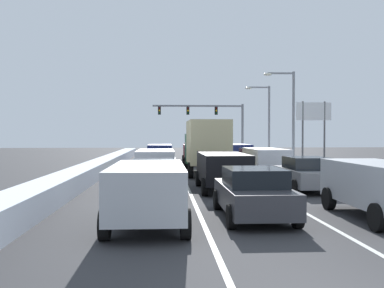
{
  "coord_description": "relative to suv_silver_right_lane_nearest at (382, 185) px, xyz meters",
  "views": [
    {
      "loc": [
        -2.79,
        -6.19,
        2.5
      ],
      "look_at": [
        -0.54,
        30.04,
        1.74
      ],
      "focal_mm": 41.46,
      "sensor_mm": 36.0,
      "label": 1
    }
  ],
  "objects": [
    {
      "name": "street_lamp_right_mid",
      "position": [
        4.15,
        33.2,
        3.58
      ],
      "size": [
        2.66,
        0.36,
        7.61
      ],
      "color": "gray",
      "rests_on": "ground"
    },
    {
      "name": "suv_black_center_lane_second",
      "position": [
        -3.84,
        6.94,
        0.0
      ],
      "size": [
        2.16,
        4.9,
        1.67
      ],
      "color": "black",
      "rests_on": "ground"
    },
    {
      "name": "suv_silver_right_lane_nearest",
      "position": [
        0.0,
        0.0,
        0.0
      ],
      "size": [
        2.16,
        4.9,
        1.67
      ],
      "color": "#B7BABF",
      "rests_on": "ground"
    },
    {
      "name": "sedan_gray_right_lane_second",
      "position": [
        -0.12,
        6.72,
        -0.25
      ],
      "size": [
        2.0,
        4.5,
        1.51
      ],
      "color": "slate",
      "rests_on": "ground"
    },
    {
      "name": "lane_stripe_between_right_lane_and_center_lane",
      "position": [
        -1.94,
        16.84,
        -1.01
      ],
      "size": [
        0.14,
        51.41,
        0.01
      ],
      "primitive_type": "cube",
      "color": "silver",
      "rests_on": "ground"
    },
    {
      "name": "box_truck_center_lane_third",
      "position": [
        -3.82,
        15.02,
        0.88
      ],
      "size": [
        2.53,
        7.2,
        3.36
      ],
      "color": "#1E5633",
      "rests_on": "ground"
    },
    {
      "name": "sedan_tan_right_lane_fourth",
      "position": [
        -0.03,
        19.27,
        -0.25
      ],
      "size": [
        2.0,
        4.5,
        1.51
      ],
      "color": "#937F60",
      "rests_on": "ground"
    },
    {
      "name": "suv_navy_right_lane_fifth",
      "position": [
        -0.07,
        25.85,
        0.0
      ],
      "size": [
        2.16,
        4.9,
        1.67
      ],
      "color": "navy",
      "rests_on": "ground"
    },
    {
      "name": "roadside_sign_right",
      "position": [
        6.96,
        26.36,
        3.0
      ],
      "size": [
        3.2,
        0.16,
        5.5
      ],
      "color": "#59595B",
      "rests_on": "ground"
    },
    {
      "name": "street_lamp_right_near",
      "position": [
        4.0,
        23.85,
        3.67
      ],
      "size": [
        2.66,
        0.36,
        7.79
      ],
      "color": "gray",
      "rests_on": "ground"
    },
    {
      "name": "suv_maroon_center_lane_fifth",
      "position": [
        -3.44,
        30.74,
        0.0
      ],
      "size": [
        2.16,
        4.9,
        1.67
      ],
      "color": "maroon",
      "rests_on": "ground"
    },
    {
      "name": "sedan_gray_left_lane_second",
      "position": [
        -6.9,
        5.33,
        -0.25
      ],
      "size": [
        2.0,
        4.5,
        1.51
      ],
      "color": "slate",
      "rests_on": "ground"
    },
    {
      "name": "snow_bank_left_shoulder",
      "position": [
        -10.64,
        16.84,
        -0.6
      ],
      "size": [
        1.31,
        51.41,
        0.83
      ],
      "primitive_type": "cube",
      "color": "silver",
      "rests_on": "ground"
    },
    {
      "name": "traffic_light_gantry",
      "position": [
        -0.87,
        40.2,
        3.72
      ],
      "size": [
        10.94,
        0.47,
        6.2
      ],
      "color": "slate",
      "rests_on": "ground"
    },
    {
      "name": "ground_plane",
      "position": [
        -3.64,
        12.17,
        -1.02
      ],
      "size": [
        121.51,
        121.51,
        0.0
      ],
      "primitive_type": "plane",
      "color": "#333335"
    },
    {
      "name": "sedan_charcoal_center_lane_nearest",
      "position": [
        -3.78,
        0.36,
        -0.25
      ],
      "size": [
        2.0,
        4.5,
        1.51
      ],
      "color": "#38383D",
      "rests_on": "ground"
    },
    {
      "name": "sedan_tan_left_lane_fourth",
      "position": [
        -7.01,
        17.91,
        -0.25
      ],
      "size": [
        2.0,
        4.5,
        1.51
      ],
      "color": "#937F60",
      "rests_on": "ground"
    },
    {
      "name": "suv_white_left_lane_third",
      "position": [
        -6.92,
        11.29,
        0.0
      ],
      "size": [
        2.16,
        4.9,
        1.67
      ],
      "color": "silver",
      "rests_on": "ground"
    },
    {
      "name": "suv_silver_left_lane_nearest",
      "position": [
        -6.89,
        -0.53,
        0.0
      ],
      "size": [
        2.16,
        4.9,
        1.67
      ],
      "color": "#B7BABF",
      "rests_on": "ground"
    },
    {
      "name": "suv_navy_left_lane_fifth",
      "position": [
        -6.83,
        24.68,
        0.0
      ],
      "size": [
        2.16,
        4.9,
        1.67
      ],
      "color": "navy",
      "rests_on": "ground"
    },
    {
      "name": "suv_white_right_lane_third",
      "position": [
        -0.38,
        13.49,
        0.0
      ],
      "size": [
        2.16,
        4.9,
        1.67
      ],
      "color": "silver",
      "rests_on": "ground"
    },
    {
      "name": "suv_red_center_lane_fourth",
      "position": [
        -3.83,
        23.88,
        0.0
      ],
      "size": [
        2.16,
        4.9,
        1.67
      ],
      "color": "maroon",
      "rests_on": "ground"
    },
    {
      "name": "lane_stripe_between_center_lane_and_left_lane",
      "position": [
        -5.34,
        16.84,
        -1.01
      ],
      "size": [
        0.14,
        51.41,
        0.01
      ],
      "primitive_type": "cube",
      "color": "silver",
      "rests_on": "ground"
    },
    {
      "name": "snow_bank_right_shoulder",
      "position": [
        3.36,
        16.84,
        -0.68
      ],
      "size": [
        2.17,
        51.41,
        0.68
      ],
      "primitive_type": "cube",
      "color": "silver",
      "rests_on": "ground"
    }
  ]
}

